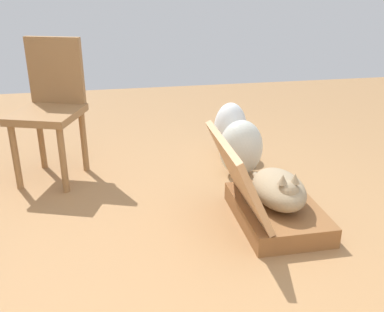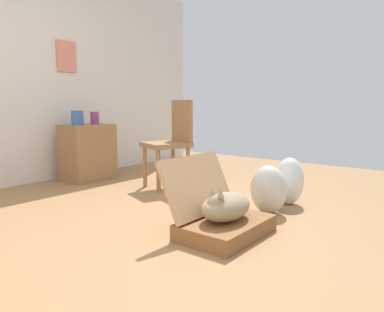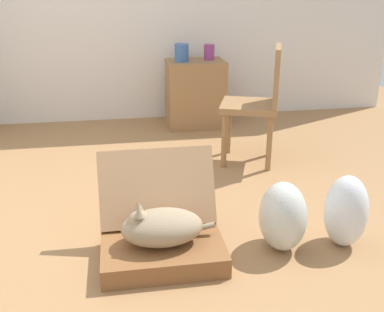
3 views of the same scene
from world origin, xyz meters
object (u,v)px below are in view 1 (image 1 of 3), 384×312
cat (279,189)px  chair (51,104)px  suitcase_base (277,212)px  plastic_bag_white (241,148)px  plastic_bag_clear (230,129)px

cat → chair: size_ratio=0.54×
chair → suitcase_base: bearing=-15.4°
suitcase_base → chair: 1.67m
plastic_bag_white → suitcase_base: bearing=-178.4°
cat → plastic_bag_clear: size_ratio=1.20×
suitcase_base → plastic_bag_white: (0.68, 0.02, 0.15)m
plastic_bag_clear → cat: bearing=179.7°
suitcase_base → cat: bearing=177.9°
plastic_bag_clear → plastic_bag_white: bearing=176.4°
plastic_bag_white → chair: 1.35m
plastic_bag_white → plastic_bag_clear: 0.37m
suitcase_base → plastic_bag_clear: plastic_bag_clear is taller
suitcase_base → plastic_bag_white: 0.70m
cat → plastic_bag_white: bearing=1.5°
suitcase_base → cat: 0.16m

